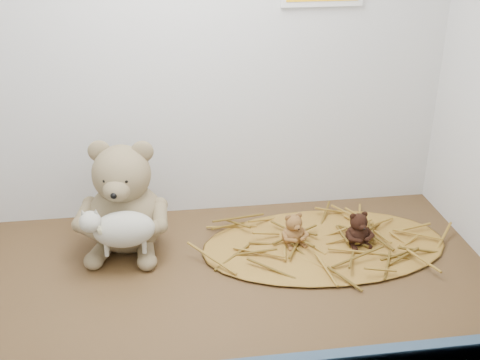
{
  "coord_description": "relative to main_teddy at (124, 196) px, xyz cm",
  "views": [
    {
      "loc": [
        -6.53,
        -101.16,
        70.47
      ],
      "look_at": [
        8.5,
        4.45,
        19.58
      ],
      "focal_mm": 45.0,
      "sensor_mm": 36.0,
      "label": 1
    }
  ],
  "objects": [
    {
      "name": "main_teddy",
      "position": [
        0.0,
        0.0,
        0.0
      ],
      "size": [
        23.37,
        24.28,
        24.89
      ],
      "primitive_type": null,
      "rotation": [
        0.0,
        0.0,
        -0.17
      ],
      "color": "#8B7856",
      "rests_on": "shelf_floor"
    },
    {
      "name": "alcove_shell",
      "position": [
        14.89,
        -5.84,
        32.56
      ],
      "size": [
        120.4,
        60.2,
        90.4
      ],
      "color": "#492D19",
      "rests_on": "ground"
    },
    {
      "name": "mini_teddy_tan",
      "position": [
        35.84,
        -5.29,
        -7.68
      ],
      "size": [
        7.36,
        7.6,
        7.42
      ],
      "primitive_type": null,
      "rotation": [
        0.0,
        0.0,
        0.25
      ],
      "color": "#935B30",
      "rests_on": "straw_bed"
    },
    {
      "name": "mini_teddy_brown",
      "position": [
        49.73,
        -7.36,
        -7.5
      ],
      "size": [
        7.34,
        7.62,
        7.78
      ],
      "primitive_type": null,
      "rotation": [
        0.0,
        0.0,
        0.18
      ],
      "color": "black",
      "rests_on": "straw_bed"
    },
    {
      "name": "toy_lamb",
      "position": [
        0.0,
        -8.92,
        -2.99
      ],
      "size": [
        16.29,
        9.94,
        10.53
      ],
      "primitive_type": null,
      "color": "#B9B7A6",
      "rests_on": "main_teddy"
    },
    {
      "name": "straw_bed",
      "position": [
        42.78,
        -6.33,
        -11.92
      ],
      "size": [
        54.28,
        31.52,
        1.05
      ],
      "primitive_type": "ellipsoid",
      "color": "olive",
      "rests_on": "shelf_floor"
    }
  ]
}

